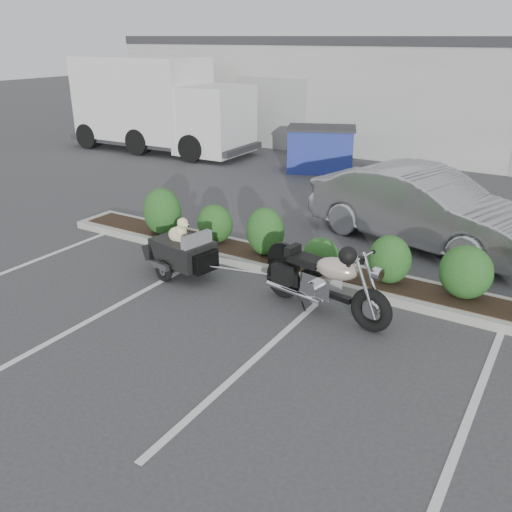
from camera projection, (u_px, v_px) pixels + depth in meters
The scene contains 8 objects.
ground at pixel (214, 314), 8.41m from camera, with size 90.00×90.00×0.00m, color #38383A.
planter_kerb at pixel (332, 274), 9.64m from camera, with size 12.00×1.00×0.15m, color #9E9E93.
building at pixel (468, 91), 21.07m from camera, with size 26.00×10.00×4.00m, color #9EA099.
motorcycle at pixel (324, 282), 8.26m from camera, with size 2.31×0.95×1.34m.
pet_trailer at pixel (182, 250), 9.65m from camera, with size 1.88×1.07×1.11m.
sedan at pixel (422, 207), 11.00m from camera, with size 1.64×4.71×1.55m, color #A6A6AD.
dumpster at pixel (321, 149), 17.07m from camera, with size 2.50×2.14×1.39m.
delivery_truck at pixel (160, 107), 19.86m from camera, with size 7.32×2.73×3.32m.
Camera 1 is at (4.45, -6.01, 4.02)m, focal length 38.00 mm.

